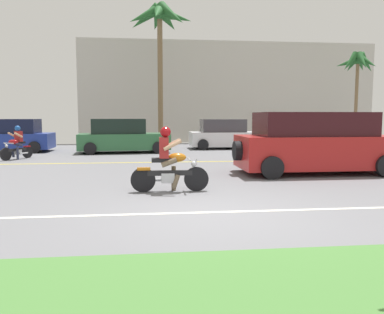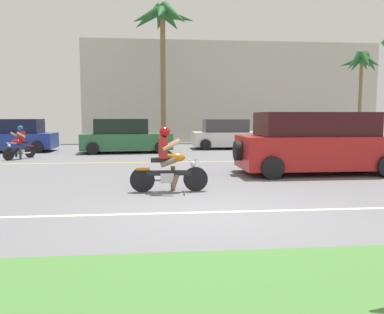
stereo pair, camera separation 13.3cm
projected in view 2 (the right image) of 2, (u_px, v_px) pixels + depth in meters
The scene contains 13 objects.
ground at pixel (193, 184), 10.03m from camera, with size 56.00×30.00×0.04m, color slate.
lane_line_near at pixel (210, 212), 7.03m from camera, with size 50.40×0.12×0.01m, color silver.
lane_line_far at pixel (180, 162), 14.76m from camera, with size 50.40×0.12×0.01m, color yellow.
motorcyclist at pixel (168, 164), 8.92m from camera, with size 1.79×0.58×1.49m.
suv_nearby at pixel (316, 144), 11.75m from camera, with size 4.87×2.15×1.84m.
parked_car_0 at pixel (12, 136), 19.00m from camera, with size 4.23×1.98×1.59m.
parked_car_1 at pixel (125, 137), 18.59m from camera, with size 4.38×2.15×1.60m.
parked_car_2 at pixel (228, 135), 20.88m from camera, with size 3.94×1.97×1.57m.
parked_car_3 at pixel (336, 136), 18.94m from camera, with size 3.71×1.93×1.65m.
palm_tree_0 at pixel (362, 66), 23.16m from camera, with size 2.47×2.50×5.56m.
palm_tree_1 at pixel (163, 22), 22.19m from camera, with size 3.83×3.84×8.16m.
motorcyclist_distant at pixel (20, 145), 15.73m from camera, with size 0.85×1.46×1.35m.
building_far at pixel (229, 94), 27.93m from camera, with size 20.01×4.00×6.68m, color #BCB7AD.
Camera 2 is at (-0.99, -6.85, 1.73)m, focal length 36.52 mm.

